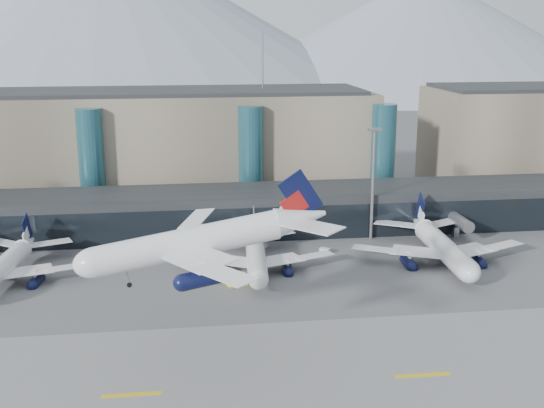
# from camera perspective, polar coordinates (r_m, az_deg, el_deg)

# --- Properties ---
(ground) EXTENTS (900.00, 900.00, 0.00)m
(ground) POSITION_cam_1_polar(r_m,az_deg,el_deg) (108.98, -0.38, -11.06)
(ground) COLOR #515154
(ground) RESTS_ON ground
(runway_strip) EXTENTS (400.00, 40.00, 0.04)m
(runway_strip) POSITION_cam_1_polar(r_m,az_deg,el_deg) (95.77, 0.78, -14.89)
(runway_strip) COLOR slate
(runway_strip) RESTS_ON ground
(runway_markings) EXTENTS (128.00, 1.00, 0.02)m
(runway_markings) POSITION_cam_1_polar(r_m,az_deg,el_deg) (95.76, 0.78, -14.87)
(runway_markings) COLOR gold
(runway_markings) RESTS_ON ground
(concourse) EXTENTS (170.00, 27.00, 10.00)m
(concourse) POSITION_cam_1_polar(r_m,az_deg,el_deg) (161.33, -2.94, -0.62)
(concourse) COLOR black
(concourse) RESTS_ON ground
(terminal_main) EXTENTS (130.00, 30.00, 31.00)m
(terminal_main) POSITION_cam_1_polar(r_m,az_deg,el_deg) (190.63, -11.31, 4.69)
(terminal_main) COLOR gray
(terminal_main) RESTS_ON ground
(teal_towers) EXTENTS (116.40, 19.40, 46.00)m
(teal_towers) POSITION_cam_1_polar(r_m,az_deg,el_deg) (174.73, -8.32, 3.46)
(teal_towers) COLOR #255968
(teal_towers) RESTS_ON ground
(mountain_ridge) EXTENTS (910.00, 400.00, 110.00)m
(mountain_ridge) POSITION_cam_1_polar(r_m,az_deg,el_deg) (478.38, -4.27, 14.32)
(mountain_ridge) COLOR gray
(mountain_ridge) RESTS_ON ground
(lightmast_mid) EXTENTS (3.00, 1.20, 25.60)m
(lightmast_mid) POSITION_cam_1_polar(r_m,az_deg,el_deg) (155.00, 8.45, 2.20)
(lightmast_mid) COLOR slate
(lightmast_mid) RESTS_ON ground
(hero_jet) EXTENTS (37.14, 37.39, 12.11)m
(hero_jet) POSITION_cam_1_polar(r_m,az_deg,el_deg) (95.59, -4.92, -2.26)
(hero_jet) COLOR silver
(hero_jet) RESTS_ON ground
(jet_parked_left) EXTENTS (33.75, 33.66, 10.95)m
(jet_parked_left) POSITION_cam_1_polar(r_m,az_deg,el_deg) (141.07, -21.28, -4.22)
(jet_parked_left) COLOR silver
(jet_parked_left) RESTS_ON ground
(jet_parked_mid) EXTENTS (33.68, 33.13, 10.87)m
(jet_parked_mid) POSITION_cam_1_polar(r_m,az_deg,el_deg) (137.52, -1.39, -3.68)
(jet_parked_mid) COLOR silver
(jet_parked_mid) RESTS_ON ground
(jet_parked_right) EXTENTS (38.74, 37.76, 12.48)m
(jet_parked_right) POSITION_cam_1_polar(r_m,az_deg,el_deg) (146.47, 13.76, -2.71)
(jet_parked_right) COLOR silver
(jet_parked_right) RESTS_ON ground
(veh_c) EXTENTS (3.33, 1.80, 1.83)m
(veh_c) POSITION_cam_1_polar(r_m,az_deg,el_deg) (131.32, -2.07, -6.06)
(veh_c) COLOR #4E4E53
(veh_c) RESTS_ON ground
(veh_d) EXTENTS (3.25, 3.14, 1.68)m
(veh_d) POSITION_cam_1_polar(r_m,az_deg,el_deg) (154.40, 13.49, -3.31)
(veh_d) COLOR silver
(veh_d) RESTS_ON ground
(veh_g) EXTENTS (2.42, 2.22, 1.22)m
(veh_g) POSITION_cam_1_polar(r_m,az_deg,el_deg) (147.06, 4.44, -3.94)
(veh_g) COLOR silver
(veh_g) RESTS_ON ground
(veh_h) EXTENTS (4.12, 3.00, 2.04)m
(veh_h) POSITION_cam_1_polar(r_m,az_deg,el_deg) (129.24, -2.92, -6.37)
(veh_h) COLOR yellow
(veh_h) RESTS_ON ground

